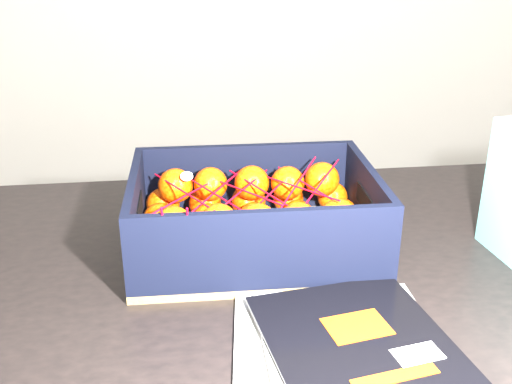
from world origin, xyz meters
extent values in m
cube|color=black|center=(-0.11, -0.10, 0.73)|extent=(1.22, 0.82, 0.04)
cylinder|color=black|center=(-0.66, 0.25, 0.35)|extent=(0.06, 0.06, 0.71)
cube|color=silver|center=(-0.15, -0.31, 0.75)|extent=(0.23, 0.30, 0.01)
cube|color=silver|center=(-0.11, -0.31, 0.76)|extent=(0.21, 0.28, 0.01)
cube|color=black|center=(-0.11, -0.31, 0.77)|extent=(0.25, 0.31, 0.01)
cube|color=#F6520C|center=(-0.10, -0.26, 0.77)|extent=(0.08, 0.07, 0.00)
cube|color=white|center=(-0.05, -0.32, 0.77)|extent=(0.06, 0.04, 0.00)
cube|color=#F6520C|center=(-0.09, -0.36, 0.77)|extent=(0.10, 0.04, 0.00)
cube|color=olive|center=(-0.21, -0.02, 0.76)|extent=(0.37, 0.28, 0.01)
cube|color=black|center=(-0.21, 0.11, 0.81)|extent=(0.37, 0.01, 0.13)
cube|color=black|center=(-0.21, -0.15, 0.81)|extent=(0.37, 0.01, 0.13)
cube|color=black|center=(-0.38, -0.02, 0.81)|extent=(0.01, 0.25, 0.13)
cube|color=black|center=(-0.03, -0.02, 0.81)|extent=(0.01, 0.25, 0.13)
sphere|color=#F14805|center=(-0.35, -0.12, 0.79)|extent=(0.05, 0.05, 0.05)
sphere|color=#F14805|center=(-0.35, -0.06, 0.79)|extent=(0.05, 0.05, 0.05)
sphere|color=#F14805|center=(-0.35, 0.01, 0.79)|extent=(0.06, 0.06, 0.06)
sphere|color=#F14805|center=(-0.35, 0.07, 0.79)|extent=(0.06, 0.06, 0.06)
sphere|color=#F14805|center=(-0.28, -0.12, 0.79)|extent=(0.06, 0.06, 0.06)
sphere|color=#F14805|center=(-0.28, -0.05, 0.79)|extent=(0.05, 0.05, 0.05)
sphere|color=#F14805|center=(-0.27, 0.01, 0.79)|extent=(0.05, 0.05, 0.05)
sphere|color=#F14805|center=(-0.28, 0.07, 0.79)|extent=(0.05, 0.05, 0.05)
sphere|color=#F14805|center=(-0.21, -0.12, 0.79)|extent=(0.05, 0.05, 0.05)
sphere|color=#F14805|center=(-0.21, -0.05, 0.79)|extent=(0.06, 0.06, 0.06)
sphere|color=#F14805|center=(-0.20, 0.01, 0.79)|extent=(0.05, 0.05, 0.05)
sphere|color=#F14805|center=(-0.20, 0.07, 0.79)|extent=(0.06, 0.06, 0.06)
sphere|color=#F14805|center=(-0.13, -0.12, 0.79)|extent=(0.05, 0.05, 0.05)
sphere|color=#F14805|center=(-0.13, -0.06, 0.79)|extent=(0.06, 0.06, 0.06)
sphere|color=#F14805|center=(-0.13, 0.01, 0.79)|extent=(0.05, 0.05, 0.05)
sphere|color=#F14805|center=(-0.14, 0.08, 0.79)|extent=(0.05, 0.05, 0.05)
sphere|color=#F14805|center=(-0.06, -0.12, 0.79)|extent=(0.05, 0.05, 0.05)
sphere|color=#F14805|center=(-0.06, -0.05, 0.79)|extent=(0.05, 0.05, 0.05)
sphere|color=#F14805|center=(-0.06, 0.01, 0.79)|extent=(0.05, 0.05, 0.05)
sphere|color=#F14805|center=(-0.06, 0.08, 0.79)|extent=(0.05, 0.05, 0.05)
sphere|color=#F14805|center=(-0.32, -0.10, 0.83)|extent=(0.06, 0.06, 0.06)
sphere|color=#F14805|center=(-0.32, 0.05, 0.83)|extent=(0.06, 0.06, 0.06)
sphere|color=#F14805|center=(-0.26, -0.09, 0.83)|extent=(0.05, 0.05, 0.05)
sphere|color=#F14805|center=(-0.27, 0.05, 0.83)|extent=(0.05, 0.05, 0.05)
sphere|color=#F14805|center=(-0.21, -0.10, 0.83)|extent=(0.06, 0.06, 0.06)
sphere|color=#F14805|center=(-0.20, 0.05, 0.83)|extent=(0.06, 0.06, 0.06)
sphere|color=#F14805|center=(-0.15, -0.10, 0.83)|extent=(0.05, 0.05, 0.05)
sphere|color=#F14805|center=(-0.14, 0.04, 0.83)|extent=(0.05, 0.05, 0.05)
sphere|color=#F14805|center=(-0.09, -0.09, 0.83)|extent=(0.05, 0.05, 0.05)
sphere|color=#F14805|center=(-0.08, 0.05, 0.83)|extent=(0.06, 0.06, 0.06)
cylinder|color=red|center=(-0.31, -0.03, 0.85)|extent=(0.10, 0.19, 0.01)
cylinder|color=red|center=(-0.27, -0.02, 0.85)|extent=(0.10, 0.19, 0.01)
cylinder|color=red|center=(-0.23, -0.02, 0.85)|extent=(0.10, 0.19, 0.03)
cylinder|color=red|center=(-0.19, -0.02, 0.84)|extent=(0.10, 0.19, 0.01)
cylinder|color=red|center=(-0.14, -0.02, 0.85)|extent=(0.10, 0.19, 0.03)
cylinder|color=red|center=(-0.10, -0.02, 0.84)|extent=(0.10, 0.19, 0.02)
cylinder|color=red|center=(-0.31, -0.03, 0.85)|extent=(0.10, 0.19, 0.03)
cylinder|color=red|center=(-0.27, -0.02, 0.84)|extent=(0.10, 0.19, 0.00)
cylinder|color=red|center=(-0.23, -0.02, 0.85)|extent=(0.10, 0.19, 0.01)
cylinder|color=red|center=(-0.19, -0.03, 0.84)|extent=(0.10, 0.19, 0.01)
cylinder|color=red|center=(-0.14, -0.03, 0.85)|extent=(0.10, 0.19, 0.03)
cylinder|color=red|center=(-0.10, -0.02, 0.85)|extent=(0.10, 0.19, 0.01)
cylinder|color=red|center=(-0.34, -0.14, 0.85)|extent=(0.00, 0.03, 0.09)
cylinder|color=red|center=(-0.31, -0.14, 0.85)|extent=(0.01, 0.04, 0.08)
camera|label=1|loc=(-0.29, -0.86, 1.21)|focal=42.93mm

